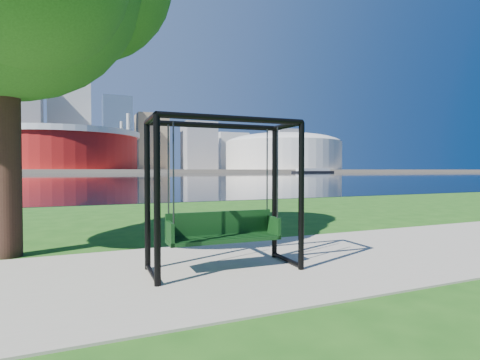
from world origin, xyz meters
TOP-DOWN VIEW (x-y plane):
  - ground at (0.00, 0.00)m, footprint 900.00×900.00m
  - path at (0.00, -0.50)m, footprint 120.00×4.00m
  - river at (0.00, 102.00)m, footprint 900.00×180.00m
  - far_bank at (0.00, 306.00)m, footprint 900.00×228.00m
  - stadium at (-10.00, 235.00)m, footprint 83.00×83.00m
  - arena at (135.00, 235.00)m, footprint 84.00×84.00m
  - skyline at (-4.27, 319.39)m, footprint 392.00×66.00m
  - swing at (-0.47, -0.57)m, footprint 2.36×1.06m
  - barge at (124.28, 180.38)m, footprint 27.19×9.69m

SIDE VIEW (x-z plane):
  - ground at x=0.00m, z-range 0.00..0.00m
  - river at x=0.00m, z-range 0.00..0.02m
  - path at x=0.00m, z-range 0.00..0.03m
  - far_bank at x=0.00m, z-range 0.00..2.00m
  - swing at x=-0.47m, z-range -0.04..2.36m
  - barge at x=124.28m, z-range -0.12..2.54m
  - stadium at x=-10.00m, z-range -1.77..30.23m
  - arena at x=135.00m, z-range 2.59..29.15m
  - skyline at x=-4.27m, z-range -12.36..84.14m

